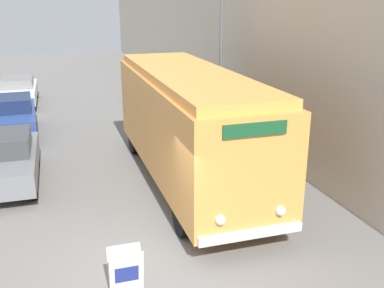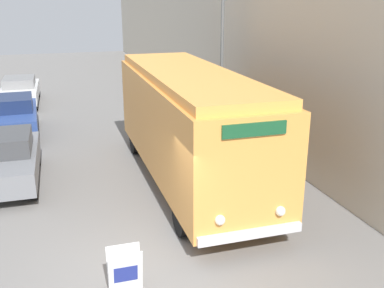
{
  "view_description": "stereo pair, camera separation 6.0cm",
  "coord_description": "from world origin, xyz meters",
  "px_view_note": "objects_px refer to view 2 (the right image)",
  "views": [
    {
      "loc": [
        -1.33,
        -8.01,
        5.45
      ],
      "look_at": [
        1.84,
        2.07,
        1.97
      ],
      "focal_mm": 42.0,
      "sensor_mm": 36.0,
      "label": 1
    },
    {
      "loc": [
        -1.27,
        -8.03,
        5.45
      ],
      "look_at": [
        1.84,
        2.07,
        1.97
      ],
      "focal_mm": 42.0,
      "sensor_mm": 36.0,
      "label": 2
    }
  ],
  "objects_px": {
    "sign_board": "(125,273)",
    "parked_car_mid": "(15,116)",
    "parked_car_near": "(4,159)",
    "vintage_bus": "(189,121)",
    "streetlamp": "(223,21)",
    "parked_car_far": "(20,90)"
  },
  "relations": [
    {
      "from": "streetlamp",
      "to": "parked_car_near",
      "type": "bearing_deg",
      "value": -162.3
    },
    {
      "from": "sign_board",
      "to": "parked_car_near",
      "type": "xyz_separation_m",
      "value": [
        -2.62,
        6.47,
        0.3
      ]
    },
    {
      "from": "vintage_bus",
      "to": "parked_car_near",
      "type": "xyz_separation_m",
      "value": [
        -5.39,
        1.46,
        -1.14
      ]
    },
    {
      "from": "vintage_bus",
      "to": "parked_car_near",
      "type": "distance_m",
      "value": 5.7
    },
    {
      "from": "streetlamp",
      "to": "parked_car_near",
      "type": "relative_size",
      "value": 1.72
    },
    {
      "from": "vintage_bus",
      "to": "sign_board",
      "type": "bearing_deg",
      "value": -118.96
    },
    {
      "from": "sign_board",
      "to": "streetlamp",
      "type": "xyz_separation_m",
      "value": [
        5.3,
        9.0,
        4.09
      ]
    },
    {
      "from": "vintage_bus",
      "to": "parked_car_far",
      "type": "distance_m",
      "value": 13.87
    },
    {
      "from": "vintage_bus",
      "to": "streetlamp",
      "type": "distance_m",
      "value": 5.41
    },
    {
      "from": "vintage_bus",
      "to": "parked_car_mid",
      "type": "relative_size",
      "value": 2.12
    },
    {
      "from": "sign_board",
      "to": "parked_car_far",
      "type": "relative_size",
      "value": 0.21
    },
    {
      "from": "streetlamp",
      "to": "parked_car_far",
      "type": "height_order",
      "value": "streetlamp"
    },
    {
      "from": "vintage_bus",
      "to": "sign_board",
      "type": "xyz_separation_m",
      "value": [
        -2.77,
        -5.01,
        -1.44
      ]
    },
    {
      "from": "parked_car_near",
      "to": "streetlamp",
      "type": "bearing_deg",
      "value": 18.34
    },
    {
      "from": "parked_car_far",
      "to": "parked_car_mid",
      "type": "bearing_deg",
      "value": -88.12
    },
    {
      "from": "streetlamp",
      "to": "sign_board",
      "type": "bearing_deg",
      "value": -120.48
    },
    {
      "from": "sign_board",
      "to": "parked_car_mid",
      "type": "relative_size",
      "value": 0.23
    },
    {
      "from": "sign_board",
      "to": "streetlamp",
      "type": "bearing_deg",
      "value": 59.52
    },
    {
      "from": "parked_car_mid",
      "to": "streetlamp",
      "type": "bearing_deg",
      "value": -21.37
    },
    {
      "from": "parked_car_near",
      "to": "parked_car_mid",
      "type": "distance_m",
      "value": 5.35
    },
    {
      "from": "sign_board",
      "to": "parked_car_near",
      "type": "distance_m",
      "value": 6.99
    },
    {
      "from": "parked_car_near",
      "to": "parked_car_mid",
      "type": "bearing_deg",
      "value": 90.83
    }
  ]
}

